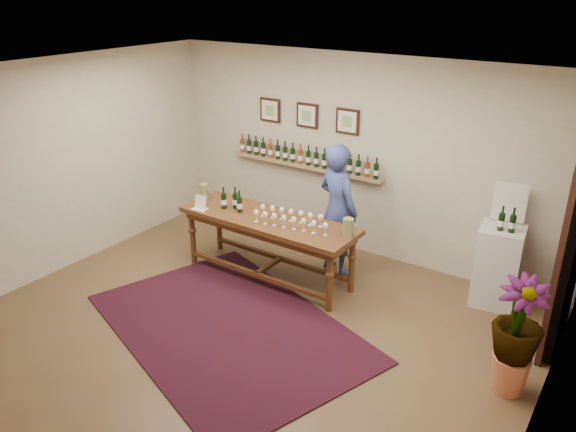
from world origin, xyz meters
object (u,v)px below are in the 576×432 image
Objects in this scene: tasting_table at (268,227)px; person at (338,210)px; display_pedestal at (497,266)px; potted_plant at (516,337)px.

person is at bearing 46.30° from tasting_table.
person is (-2.01, -0.35, 0.39)m from display_pedestal.
potted_plant reaches higher than tasting_table.
tasting_table is at bearing -159.09° from display_pedestal.
person is (0.65, 0.66, 0.16)m from tasting_table.
potted_plant is (0.57, -1.55, 0.11)m from display_pedestal.
potted_plant is (3.22, -0.53, -0.11)m from tasting_table.
display_pedestal is 1.65m from potted_plant.
display_pedestal reaches higher than tasting_table.
person reaches higher than potted_plant.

